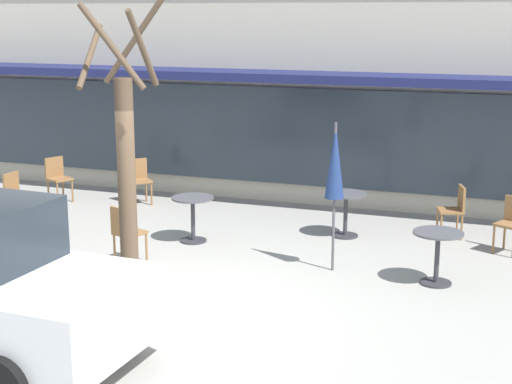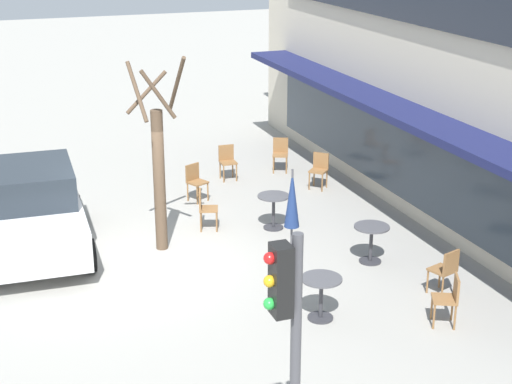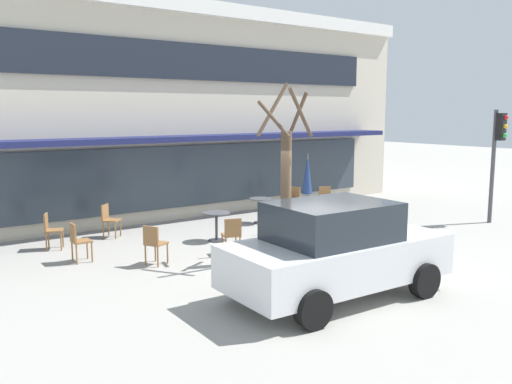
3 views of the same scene
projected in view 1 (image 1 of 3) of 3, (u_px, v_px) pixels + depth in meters
ground_plane at (160, 307)px, 10.14m from camera, size 80.00×80.00×0.00m
building_facade at (347, 27)px, 18.51m from camera, size 18.58×9.10×6.74m
cafe_table_near_wall at (193, 211)px, 12.92m from camera, size 0.70×0.70×0.76m
cafe_table_streetside at (346, 207)px, 13.21m from camera, size 0.70×0.70×0.76m
cafe_table_by_tree at (438, 249)px, 10.90m from camera, size 0.70×0.70×0.76m
patio_umbrella_green_folded at (335, 162)px, 11.23m from camera, size 0.28×0.28×2.20m
cafe_chair_0 at (126, 230)px, 11.78m from camera, size 0.50×0.50×0.89m
cafe_chair_1 at (16, 193)px, 14.20m from camera, size 0.41×0.41×0.89m
cafe_chair_3 at (139, 178)px, 15.49m from camera, size 0.57×0.57×0.89m
cafe_chair_4 at (57, 176)px, 15.67m from camera, size 0.53×0.53×0.89m
cafe_chair_5 at (35, 215)px, 12.67m from camera, size 0.53×0.53×0.89m
cafe_chair_6 at (455, 207)px, 13.15m from camera, size 0.50×0.50×0.89m
street_tree at (126, 167)px, 10.23m from camera, size 1.04×1.06×3.99m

